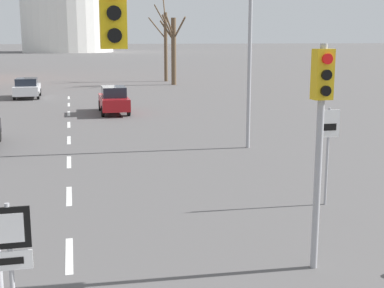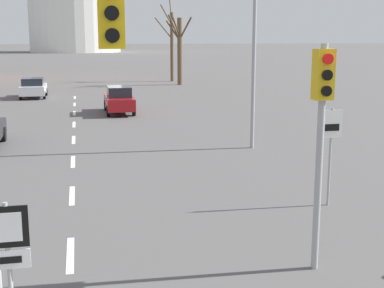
{
  "view_description": "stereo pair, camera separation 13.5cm",
  "coord_description": "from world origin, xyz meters",
  "px_view_note": "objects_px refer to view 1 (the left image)",
  "views": [
    {
      "loc": [
        0.19,
        -3.46,
        4.61
      ],
      "look_at": [
        2.35,
        6.06,
        2.66
      ],
      "focal_mm": 50.0,
      "sensor_mm": 36.0,
      "label": 1
    },
    {
      "loc": [
        0.32,
        -3.49,
        4.61
      ],
      "look_at": [
        2.35,
        6.06,
        2.66
      ],
      "focal_mm": 50.0,
      "sensor_mm": 36.0,
      "label": 2
    }
  ],
  "objects_px": {
    "speed_limit_sign": "(328,140)",
    "street_lamp_right": "(242,42)",
    "traffic_signal_centre_tall": "(27,58)",
    "route_sign_post": "(10,256)",
    "traffic_signal_near_right": "(321,114)",
    "sedan_near_left": "(114,100)",
    "sedan_mid_centre": "(27,88)"
  },
  "relations": [
    {
      "from": "speed_limit_sign",
      "to": "street_lamp_right",
      "type": "xyz_separation_m",
      "value": [
        0.07,
        8.02,
        2.56
      ]
    },
    {
      "from": "traffic_signal_centre_tall",
      "to": "street_lamp_right",
      "type": "relative_size",
      "value": 0.8
    },
    {
      "from": "route_sign_post",
      "to": "street_lamp_right",
      "type": "bearing_deg",
      "value": 60.51
    },
    {
      "from": "traffic_signal_centre_tall",
      "to": "traffic_signal_near_right",
      "type": "bearing_deg",
      "value": 18.6
    },
    {
      "from": "traffic_signal_centre_tall",
      "to": "sedan_near_left",
      "type": "relative_size",
      "value": 1.3
    },
    {
      "from": "traffic_signal_centre_tall",
      "to": "route_sign_post",
      "type": "height_order",
      "value": "traffic_signal_centre_tall"
    },
    {
      "from": "sedan_near_left",
      "to": "sedan_mid_centre",
      "type": "bearing_deg",
      "value": 119.93
    },
    {
      "from": "traffic_signal_centre_tall",
      "to": "street_lamp_right",
      "type": "height_order",
      "value": "street_lamp_right"
    },
    {
      "from": "traffic_signal_centre_tall",
      "to": "sedan_mid_centre",
      "type": "bearing_deg",
      "value": 94.42
    },
    {
      "from": "sedan_mid_centre",
      "to": "traffic_signal_near_right",
      "type": "bearing_deg",
      "value": -76.72
    },
    {
      "from": "route_sign_post",
      "to": "sedan_mid_centre",
      "type": "distance_m",
      "value": 35.97
    },
    {
      "from": "traffic_signal_near_right",
      "to": "route_sign_post",
      "type": "distance_m",
      "value": 6.15
    },
    {
      "from": "traffic_signal_centre_tall",
      "to": "route_sign_post",
      "type": "xyz_separation_m",
      "value": [
        -0.37,
        -0.26,
        -2.71
      ]
    },
    {
      "from": "street_lamp_right",
      "to": "sedan_mid_centre",
      "type": "xyz_separation_m",
      "value": [
        -10.22,
        22.04,
        -3.64
      ]
    },
    {
      "from": "route_sign_post",
      "to": "speed_limit_sign",
      "type": "bearing_deg",
      "value": 36.92
    },
    {
      "from": "street_lamp_right",
      "to": "route_sign_post",
      "type": "bearing_deg",
      "value": -119.49
    },
    {
      "from": "street_lamp_right",
      "to": "sedan_near_left",
      "type": "xyz_separation_m",
      "value": [
        -4.35,
        11.85,
        -3.58
      ]
    },
    {
      "from": "traffic_signal_near_right",
      "to": "sedan_near_left",
      "type": "relative_size",
      "value": 1.02
    },
    {
      "from": "traffic_signal_near_right",
      "to": "route_sign_post",
      "type": "xyz_separation_m",
      "value": [
        -5.61,
        -2.02,
        -1.54
      ]
    },
    {
      "from": "street_lamp_right",
      "to": "traffic_signal_centre_tall",
      "type": "bearing_deg",
      "value": -118.78
    },
    {
      "from": "route_sign_post",
      "to": "street_lamp_right",
      "type": "height_order",
      "value": "street_lamp_right"
    },
    {
      "from": "speed_limit_sign",
      "to": "sedan_mid_centre",
      "type": "bearing_deg",
      "value": 108.66
    },
    {
      "from": "traffic_signal_centre_tall",
      "to": "sedan_near_left",
      "type": "bearing_deg",
      "value": 83.02
    },
    {
      "from": "speed_limit_sign",
      "to": "sedan_mid_centre",
      "type": "distance_m",
      "value": 31.74
    },
    {
      "from": "speed_limit_sign",
      "to": "traffic_signal_centre_tall",
      "type": "bearing_deg",
      "value": -143.0
    },
    {
      "from": "traffic_signal_near_right",
      "to": "street_lamp_right",
      "type": "height_order",
      "value": "street_lamp_right"
    },
    {
      "from": "speed_limit_sign",
      "to": "street_lamp_right",
      "type": "bearing_deg",
      "value": 89.5
    },
    {
      "from": "route_sign_post",
      "to": "traffic_signal_near_right",
      "type": "bearing_deg",
      "value": 19.83
    },
    {
      "from": "traffic_signal_centre_tall",
      "to": "route_sign_post",
      "type": "bearing_deg",
      "value": -144.85
    },
    {
      "from": "traffic_signal_near_right",
      "to": "sedan_near_left",
      "type": "xyz_separation_m",
      "value": [
        -2.13,
        23.67,
        -2.31
      ]
    },
    {
      "from": "traffic_signal_centre_tall",
      "to": "traffic_signal_near_right",
      "type": "height_order",
      "value": "traffic_signal_centre_tall"
    },
    {
      "from": "street_lamp_right",
      "to": "sedan_near_left",
      "type": "distance_m",
      "value": 13.12
    }
  ]
}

